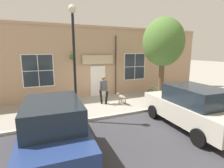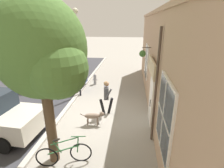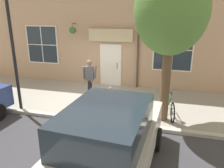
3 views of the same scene
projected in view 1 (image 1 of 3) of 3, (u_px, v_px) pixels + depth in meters
name	position (u px, v px, depth m)	size (l,w,h in m)	color
ground_plane	(108.00, 104.00, 10.47)	(90.00, 90.00, 0.00)	gray
curb_and_road	(183.00, 157.00, 5.22)	(10.10, 28.00, 0.12)	#B2ADA3
storefront_facade	(94.00, 62.00, 12.11)	(0.95, 18.00, 4.79)	tan
pedestrian_walking	(104.00, 87.00, 10.30)	(0.67, 0.55, 1.71)	black
dog_on_leash	(122.00, 97.00, 10.43)	(1.10, 0.36, 0.65)	#7F6B5B
street_tree_by_curb	(163.00, 44.00, 10.08)	(2.59, 2.24, 5.01)	brown
leaning_bicycle	(158.00, 95.00, 10.97)	(1.69, 0.49, 1.00)	black
parked_car_nearest_curb	(54.00, 127.00, 5.25)	(4.40, 2.14, 1.75)	navy
parked_car_mid_block	(191.00, 107.00, 7.16)	(4.40, 2.14, 1.75)	beige
street_lamp	(74.00, 49.00, 7.32)	(0.32, 0.32, 4.97)	black
fire_hydrant	(24.00, 116.00, 7.43)	(0.34, 0.20, 0.77)	#99999E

